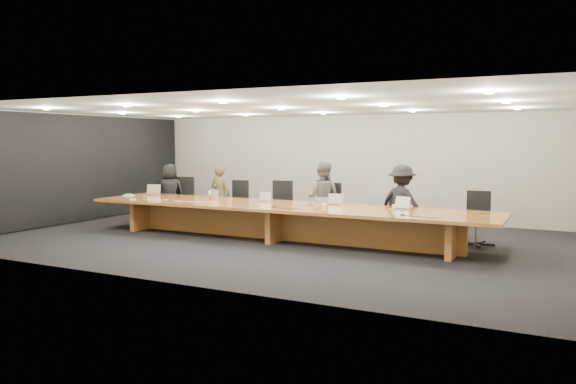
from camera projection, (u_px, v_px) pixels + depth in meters
name	position (u px, v px, depth m)	size (l,w,h in m)	color
ground	(282.00, 240.00, 11.97)	(12.00, 12.00, 0.00)	black
back_wall	(349.00, 167.00, 15.40)	(12.00, 0.02, 2.80)	beige
left_wall_panel	(79.00, 169.00, 14.53)	(0.08, 7.84, 2.74)	black
conference_table	(282.00, 216.00, 11.93)	(9.00, 1.80, 0.75)	brown
chair_far_left	(182.00, 199.00, 14.59)	(0.61, 0.61, 1.19)	black
chair_left	(235.00, 202.00, 14.02)	(0.58, 0.58, 1.14)	black
chair_mid_left	(280.00, 205.00, 13.32)	(0.60, 0.60, 1.18)	black
chair_mid_right	(327.00, 208.00, 12.73)	(0.60, 0.60, 1.18)	black
chair_right	(394.00, 215.00, 12.16)	(0.51, 0.51, 1.00)	black
chair_far_right	(477.00, 218.00, 11.24)	(0.57, 0.57, 1.12)	black
person_a	(170.00, 192.00, 14.72)	(0.74, 0.48, 1.51)	black
person_b	(221.00, 195.00, 14.07)	(0.55, 0.36, 1.51)	#3F3622
person_c	(323.00, 198.00, 12.79)	(0.79, 0.62, 1.63)	#4F4E51
person_d	(402.00, 203.00, 11.91)	(1.03, 0.59, 1.60)	black
laptop_a	(151.00, 190.00, 13.89)	(0.36, 0.26, 0.28)	tan
laptop_b	(211.00, 194.00, 13.09)	(0.29, 0.21, 0.23)	beige
laptop_c	(263.00, 197.00, 12.48)	(0.29, 0.21, 0.23)	#C1AC94
laptop_d	(334.00, 199.00, 11.79)	(0.32, 0.23, 0.25)	tan
laptop_e	(399.00, 203.00, 11.11)	(0.33, 0.24, 0.26)	tan
water_bottle	(210.00, 195.00, 13.09)	(0.06, 0.06, 0.19)	silver
amber_mug	(211.00, 198.00, 12.88)	(0.08, 0.08, 0.10)	brown
paper_cup_near	(324.00, 205.00, 11.58)	(0.07, 0.07, 0.09)	silver
paper_cup_far	(394.00, 207.00, 11.13)	(0.07, 0.07, 0.09)	white
notepad	(129.00, 195.00, 13.95)	(0.24, 0.19, 0.01)	silver
lime_gadget	(128.00, 194.00, 13.96)	(0.16, 0.09, 0.03)	#5AB12F
av_box	(130.00, 198.00, 13.07)	(0.23, 0.17, 0.03)	#A5A5AA
mic_left	(170.00, 200.00, 12.64)	(0.13, 0.13, 0.03)	black
mic_center	(274.00, 207.00, 11.45)	(0.13, 0.13, 0.03)	black
mic_right	(402.00, 215.00, 10.21)	(0.12, 0.12, 0.03)	black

